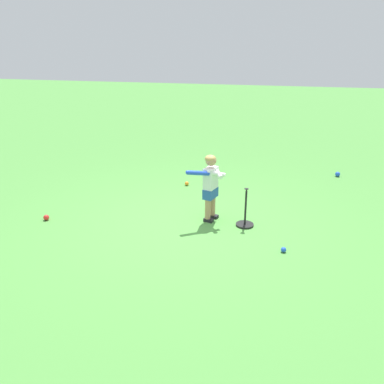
{
  "coord_description": "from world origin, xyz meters",
  "views": [
    {
      "loc": [
        -5.67,
        -1.37,
        2.77
      ],
      "look_at": [
        0.2,
        -0.03,
        0.45
      ],
      "focal_mm": 37.65,
      "sensor_mm": 36.0,
      "label": 1
    }
  ],
  "objects_px": {
    "child_batter": "(210,182)",
    "play_ball_center_lawn": "(284,250)",
    "play_ball_by_bucket": "(46,218)",
    "play_ball_near_batter": "(338,174)",
    "play_ball_far_left": "(187,184)",
    "batting_tee": "(245,219)"
  },
  "relations": [
    {
      "from": "child_batter",
      "to": "play_ball_far_left",
      "type": "relative_size",
      "value": 13.4
    },
    {
      "from": "play_ball_by_bucket",
      "to": "play_ball_near_batter",
      "type": "bearing_deg",
      "value": -55.29
    },
    {
      "from": "child_batter",
      "to": "play_ball_near_batter",
      "type": "bearing_deg",
      "value": -39.48
    },
    {
      "from": "child_batter",
      "to": "batting_tee",
      "type": "height_order",
      "value": "child_batter"
    },
    {
      "from": "play_ball_center_lawn",
      "to": "play_ball_near_batter",
      "type": "distance_m",
      "value": 3.71
    },
    {
      "from": "play_ball_center_lawn",
      "to": "play_ball_near_batter",
      "type": "relative_size",
      "value": 0.72
    },
    {
      "from": "child_batter",
      "to": "play_ball_far_left",
      "type": "bearing_deg",
      "value": 26.55
    },
    {
      "from": "play_ball_near_batter",
      "to": "batting_tee",
      "type": "xyz_separation_m",
      "value": [
        -2.83,
        1.68,
        0.05
      ]
    },
    {
      "from": "play_ball_center_lawn",
      "to": "play_ball_near_batter",
      "type": "height_order",
      "value": "play_ball_near_batter"
    },
    {
      "from": "play_ball_center_lawn",
      "to": "play_ball_far_left",
      "type": "height_order",
      "value": "play_ball_far_left"
    },
    {
      "from": "batting_tee",
      "to": "play_ball_center_lawn",
      "type": "bearing_deg",
      "value": -139.85
    },
    {
      "from": "play_ball_far_left",
      "to": "play_ball_center_lawn",
      "type": "bearing_deg",
      "value": -140.03
    },
    {
      "from": "child_batter",
      "to": "play_ball_far_left",
      "type": "distance_m",
      "value": 1.77
    },
    {
      "from": "child_batter",
      "to": "batting_tee",
      "type": "relative_size",
      "value": 1.74
    },
    {
      "from": "child_batter",
      "to": "play_ball_center_lawn",
      "type": "xyz_separation_m",
      "value": [
        -0.81,
        -1.19,
        -0.61
      ]
    },
    {
      "from": "play_ball_by_bucket",
      "to": "child_batter",
      "type": "bearing_deg",
      "value": -76.69
    },
    {
      "from": "child_batter",
      "to": "play_ball_center_lawn",
      "type": "relative_size",
      "value": 14.44
    },
    {
      "from": "play_ball_near_batter",
      "to": "play_ball_far_left",
      "type": "distance_m",
      "value": 3.25
    },
    {
      "from": "child_batter",
      "to": "play_ball_center_lawn",
      "type": "height_order",
      "value": "child_batter"
    },
    {
      "from": "play_ball_center_lawn",
      "to": "play_ball_far_left",
      "type": "distance_m",
      "value": 3.0
    },
    {
      "from": "play_ball_near_batter",
      "to": "play_ball_far_left",
      "type": "xyz_separation_m",
      "value": [
        -1.25,
        2.99,
        -0.01
      ]
    },
    {
      "from": "play_ball_by_bucket",
      "to": "play_ball_center_lawn",
      "type": "relative_size",
      "value": 1.22
    }
  ]
}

